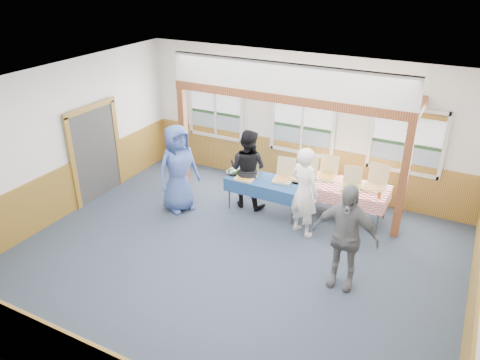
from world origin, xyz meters
name	(u,v)px	position (x,y,z in m)	size (l,w,h in m)	color
floor	(231,261)	(0.00, 0.00, 0.00)	(8.00, 8.00, 0.00)	#2A3345
ceiling	(229,91)	(0.00, 0.00, 3.20)	(8.00, 8.00, 0.00)	white
wall_back	(303,123)	(0.00, 3.50, 1.60)	(8.00, 8.00, 0.00)	silver
wall_front	(77,308)	(0.00, -3.50, 1.60)	(8.00, 8.00, 0.00)	silver
wall_left	(59,143)	(-4.00, 0.00, 1.60)	(8.00, 8.00, 0.00)	silver
wainscot_back	(300,166)	(0.00, 3.48, 0.55)	(7.98, 0.05, 1.10)	brown
wainscot_left	(68,189)	(-3.98, 0.00, 0.55)	(0.05, 6.98, 1.10)	brown
wainscot_right	(472,305)	(3.98, 0.00, 0.55)	(0.05, 6.98, 1.10)	brown
cased_opening	(95,153)	(-3.96, 0.90, 1.05)	(0.06, 1.30, 2.10)	#363636
window_left	(216,107)	(-2.30, 3.46, 1.68)	(1.56, 0.10, 1.46)	silver
window_mid	(303,121)	(0.00, 3.46, 1.68)	(1.56, 0.10, 1.46)	silver
window_right	(407,137)	(2.30, 3.46, 1.68)	(1.56, 0.10, 1.46)	silver
post_left	(184,138)	(-2.50, 2.30, 1.20)	(0.15, 0.15, 2.40)	#5D2A14
post_right	(403,182)	(2.50, 2.30, 1.20)	(0.15, 0.15, 2.40)	#5D2A14
cross_beam	(285,98)	(0.00, 2.30, 2.49)	(5.15, 0.18, 0.18)	#5D2A14
table_left	(265,182)	(-0.23, 1.99, 0.69)	(1.80, 1.24, 0.76)	#363636
table_right	(340,187)	(1.25, 2.52, 0.70)	(2.18, 1.58, 0.76)	#363636
pizza_box_a	(246,175)	(-0.64, 1.89, 0.82)	(0.41, 0.50, 0.44)	tan
pizza_box_b	(283,177)	(0.11, 2.16, 0.82)	(0.46, 0.53, 0.44)	tan
pizza_box_c	(305,176)	(0.50, 2.42, 0.82)	(0.41, 0.50, 0.45)	tan
pizza_box_d	(327,175)	(0.89, 2.71, 0.82)	(0.44, 0.52, 0.43)	tan
pizza_box_e	(351,185)	(1.49, 2.44, 0.82)	(0.44, 0.51, 0.41)	tan
pizza_box_f	(374,185)	(1.91, 2.66, 0.83)	(0.49, 0.57, 0.46)	tan
veggie_tray	(235,172)	(-0.98, 1.99, 0.79)	(0.38, 0.38, 0.09)	black
drink_glass	(379,195)	(2.10, 2.27, 0.83)	(0.07, 0.07, 0.15)	#A4571B
woman_white	(304,192)	(0.81, 1.52, 0.93)	(0.68, 0.44, 1.86)	white
woman_black	(248,169)	(-0.70, 2.06, 0.89)	(0.87, 0.68, 1.78)	black
man_blue	(178,169)	(-1.94, 1.22, 0.97)	(0.95, 0.62, 1.94)	#3C5398
person_grey	(345,236)	(1.97, 0.31, 0.95)	(1.11, 0.46, 1.89)	slate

